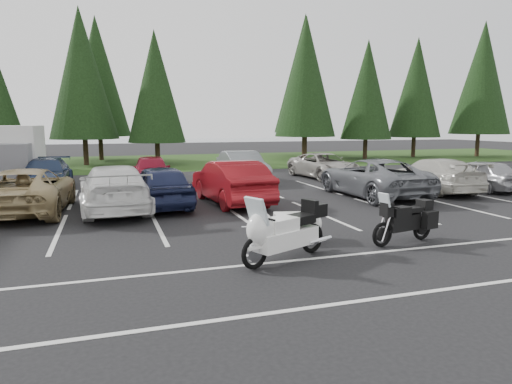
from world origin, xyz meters
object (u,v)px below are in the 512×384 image
at_px(car_near_4, 160,186).
at_px(box_truck, 11,156).
at_px(car_near_3, 114,188).
at_px(car_far_3, 242,167).
at_px(car_far_1, 46,175).
at_px(car_near_6, 373,177).
at_px(car_near_2, 28,191).
at_px(cargo_trailer, 295,227).
at_px(car_near_5, 231,182).
at_px(touring_motorcycle, 285,227).
at_px(car_far_2, 151,170).
at_px(car_near_7, 434,175).
at_px(car_near_8, 479,175).
at_px(car_far_4, 324,166).
at_px(adventure_motorcycle, 403,217).

bearing_deg(car_near_4, box_truck, -57.00).
relative_size(car_near_3, car_far_3, 1.14).
relative_size(car_near_4, car_far_1, 0.93).
relative_size(car_near_6, car_far_1, 1.16).
height_order(car_near_2, car_near_6, car_near_6).
bearing_deg(car_near_2, cargo_trailer, 142.56).
bearing_deg(car_far_3, box_truck, 167.00).
height_order(car_near_5, touring_motorcycle, car_near_5).
xyz_separation_m(car_near_3, cargo_trailer, (4.36, -5.64, -0.45)).
distance_m(box_truck, cargo_trailer, 17.00).
distance_m(touring_motorcycle, cargo_trailer, 1.85).
distance_m(car_far_2, cargo_trailer, 12.34).
xyz_separation_m(car_near_3, car_near_7, (13.55, 0.39, -0.06)).
xyz_separation_m(car_near_6, car_far_3, (-3.88, 5.99, 0.00)).
xyz_separation_m(car_near_8, car_far_4, (-4.68, 6.29, -0.01)).
distance_m(car_near_2, car_near_5, 7.02).
height_order(car_near_6, car_far_3, car_far_3).
height_order(box_truck, car_near_8, box_truck).
relative_size(touring_motorcycle, cargo_trailer, 1.80).
height_order(car_near_3, car_near_4, car_near_3).
xyz_separation_m(car_near_7, touring_motorcycle, (-10.09, -7.59, 0.02)).
height_order(car_near_5, car_near_6, car_near_5).
bearing_deg(car_far_2, touring_motorcycle, -79.81).
bearing_deg(car_near_8, car_far_1, -21.42).
bearing_deg(touring_motorcycle, car_near_8, 6.49).
bearing_deg(car_far_2, adventure_motorcycle, -65.85).
distance_m(car_far_1, touring_motorcycle, 14.78).
distance_m(car_near_5, car_near_6, 6.04).
xyz_separation_m(car_near_6, touring_motorcycle, (-6.80, -7.30, -0.02)).
relative_size(car_near_3, car_far_4, 1.11).
bearing_deg(car_near_6, car_near_4, -1.73).
bearing_deg(car_far_1, cargo_trailer, -57.58).
xyz_separation_m(car_near_4, car_far_4, (9.61, 6.18, -0.09)).
height_order(car_far_2, cargo_trailer, car_far_2).
bearing_deg(car_near_6, car_near_7, -175.35).
relative_size(car_near_7, touring_motorcycle, 1.85).
relative_size(car_near_2, car_near_6, 0.96).
xyz_separation_m(car_far_1, car_far_3, (9.25, -0.07, 0.08)).
relative_size(car_near_4, car_far_2, 1.05).
distance_m(car_near_8, car_far_1, 19.67).
distance_m(box_truck, car_far_4, 16.05).
height_order(car_far_1, car_far_3, car_far_3).
bearing_deg(car_far_4, car_far_3, 179.30).
distance_m(car_near_3, touring_motorcycle, 7.99).
bearing_deg(car_far_2, cargo_trailer, -74.79).
bearing_deg(car_near_3, touring_motorcycle, 113.39).
relative_size(box_truck, car_near_5, 1.13).
bearing_deg(car_far_2, car_far_3, -1.03).
bearing_deg(car_near_5, car_near_7, 175.66).
bearing_deg(car_near_3, car_far_1, -67.33).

